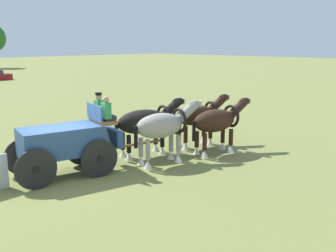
% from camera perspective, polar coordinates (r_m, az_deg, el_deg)
% --- Properties ---
extents(ground_plane, '(220.00, 220.00, 0.00)m').
position_cam_1_polar(ground_plane, '(13.63, -15.43, -7.15)').
color(ground_plane, olive).
extents(show_wagon, '(5.64, 2.37, 2.71)m').
position_cam_1_polar(show_wagon, '(13.34, -14.98, -2.22)').
color(show_wagon, '#2D4C7A').
rests_on(show_wagon, ground).
extents(draft_horse_rear_near, '(3.17, 1.40, 2.20)m').
position_cam_1_polar(draft_horse_rear_near, '(15.24, -3.36, 0.55)').
color(draft_horse_rear_near, black).
rests_on(draft_horse_rear_near, ground).
extents(draft_horse_rear_off, '(2.92, 1.32, 2.27)m').
position_cam_1_polar(draft_horse_rear_off, '(14.14, -0.75, -0.13)').
color(draft_horse_rear_off, '#9E998E').
rests_on(draft_horse_rear_off, ground).
extents(draft_horse_lead_near, '(2.93, 1.27, 2.18)m').
position_cam_1_polar(draft_horse_lead_near, '(16.66, 4.48, 1.46)').
color(draft_horse_lead_near, '#331E14').
rests_on(draft_horse_lead_near, ground).
extents(draft_horse_lead_off, '(2.98, 1.34, 2.17)m').
position_cam_1_polar(draft_horse_lead_off, '(15.67, 7.33, 0.68)').
color(draft_horse_lead_off, '#331E14').
rests_on(draft_horse_lead_off, ground).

